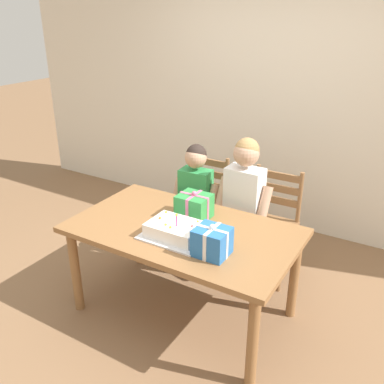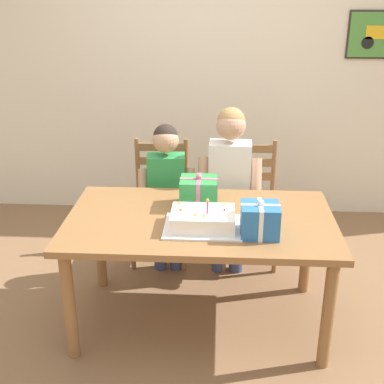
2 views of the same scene
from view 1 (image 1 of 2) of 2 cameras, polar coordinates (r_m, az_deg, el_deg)
ground_plane at (r=3.39m, az=-1.10°, el=-15.76°), size 20.00×20.00×0.00m
back_wall at (r=4.33m, az=11.77°, el=11.89°), size 6.40×0.11×2.60m
dining_table at (r=3.02m, az=-1.19°, el=-6.35°), size 1.60×0.92×0.73m
birthday_cake at (r=2.85m, az=-2.26°, el=-5.20°), size 0.44×0.34×0.19m
gift_box_red_large at (r=2.64m, az=2.72°, el=-6.72°), size 0.21×0.20×0.21m
gift_box_beside_cake at (r=3.08m, az=0.29°, el=-1.95°), size 0.23×0.21×0.21m
chair_left at (r=3.90m, az=1.17°, el=-1.89°), size 0.42×0.42×0.92m
chair_right at (r=3.65m, az=10.50°, el=-4.23°), size 0.43×0.43×0.92m
child_older at (r=3.39m, az=7.02°, el=-0.75°), size 0.45×0.26×1.25m
child_younger at (r=3.60m, az=0.48°, el=-0.32°), size 0.42×0.24×1.13m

